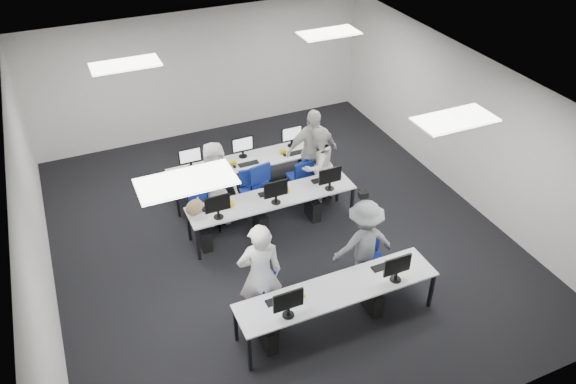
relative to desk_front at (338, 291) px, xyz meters
name	(u,v)px	position (x,y,z in m)	size (l,w,h in m)	color
room	(276,168)	(0.00, 2.40, 0.82)	(9.00, 9.02, 3.00)	black
ceiling_panels	(275,89)	(0.00, 2.40, 2.30)	(5.20, 4.60, 0.02)	white
desk_front	(338,291)	(0.00, 0.00, 0.00)	(3.20, 0.70, 0.73)	silver
desk_mid	(272,199)	(0.00, 2.60, 0.00)	(3.20, 0.70, 0.73)	silver
desk_back	(246,163)	(0.00, 4.00, 0.00)	(3.20, 0.70, 0.73)	silver
equipment_front	(326,311)	(-0.19, -0.02, -0.32)	(2.51, 0.41, 1.19)	#0D49B1
equipment_mid	(264,216)	(-0.19, 2.58, -0.32)	(2.91, 0.41, 1.19)	white
equipment_back	(255,173)	(0.19, 4.02, -0.32)	(2.91, 0.41, 1.19)	white
chair_0	(265,309)	(-1.01, 0.46, -0.40)	(0.56, 0.58, 0.89)	navy
chair_1	(374,268)	(1.03, 0.60, -0.42)	(0.44, 0.47, 0.81)	navy
chair_2	(206,213)	(-1.14, 3.17, -0.38)	(0.55, 0.58, 0.95)	navy
chair_3	(252,200)	(-0.16, 3.26, -0.40)	(0.49, 0.52, 0.88)	navy
chair_4	(311,187)	(1.10, 3.20, -0.41)	(0.55, 0.57, 0.85)	navy
chair_5	(199,208)	(-1.20, 3.44, -0.42)	(0.50, 0.53, 0.82)	navy
chair_6	(256,189)	(0.02, 3.56, -0.37)	(0.56, 0.59, 0.97)	navy
chair_7	(299,183)	(0.93, 3.42, -0.41)	(0.46, 0.49, 0.87)	navy
handbag	(194,207)	(-1.45, 2.69, 0.19)	(0.35, 0.22, 0.29)	olive
student_0	(260,275)	(-1.04, 0.56, 0.25)	(0.68, 0.45, 1.87)	silver
student_1	(317,165)	(1.20, 3.15, 0.14)	(0.79, 0.62, 1.63)	silver
student_2	(216,184)	(-0.87, 3.28, 0.17)	(0.83, 0.54, 1.70)	silver
student_3	(312,152)	(1.25, 3.50, 0.25)	(1.08, 0.45, 1.85)	silver
photographer	(364,243)	(0.85, 0.70, 0.12)	(1.04, 0.60, 1.60)	slate
dslr_camera	(363,195)	(0.86, 0.88, 0.98)	(0.14, 0.18, 0.10)	black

